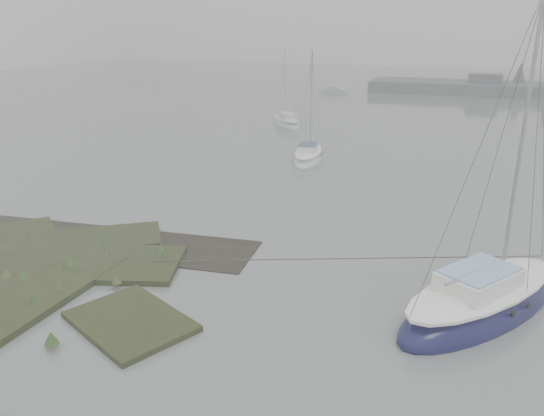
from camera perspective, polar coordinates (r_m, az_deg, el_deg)
The scene contains 5 objects.
ground at distance 43.12m, azimuth 8.39°, elevation 7.99°, with size 160.00×160.00×0.00m, color slate.
sailboat_main at distance 16.97m, azimuth 21.52°, elevation -9.56°, with size 5.67×6.97×9.69m.
sailboat_white at distance 33.66m, azimuth 3.93°, elevation 5.48°, with size 2.42×5.29×7.20m.
sailboat_far_a at distance 45.99m, azimuth 1.59°, elevation 9.14°, with size 4.37×5.02×7.12m.
sailboat_far_c at distance 69.80m, azimuth 6.66°, elevation 12.34°, with size 4.65×2.87×6.23m.
Camera 1 is at (8.90, -11.42, 8.00)m, focal length 35.00 mm.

